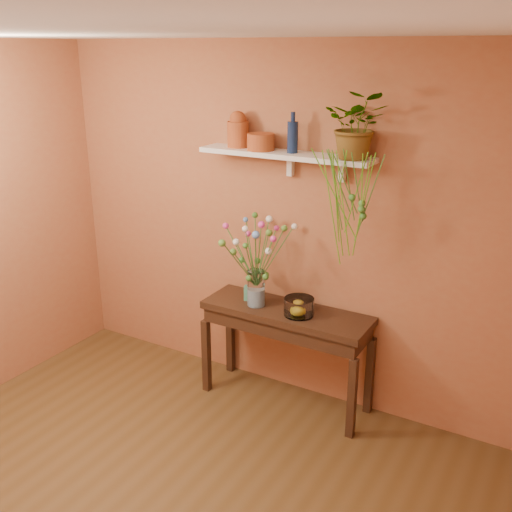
# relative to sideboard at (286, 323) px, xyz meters

# --- Properties ---
(room) EXTENTS (4.04, 4.04, 2.70)m
(room) POSITION_rel_sideboard_xyz_m (-0.14, -1.77, 0.68)
(room) COLOR #543A1E
(room) RESTS_ON ground
(sideboard) EXTENTS (1.29, 0.41, 0.78)m
(sideboard) POSITION_rel_sideboard_xyz_m (0.00, 0.00, 0.00)
(sideboard) COLOR #362015
(sideboard) RESTS_ON ground
(wall_shelf) EXTENTS (1.30, 0.24, 0.19)m
(wall_shelf) POSITION_rel_sideboard_xyz_m (-0.07, 0.10, 1.25)
(wall_shelf) COLOR white
(wall_shelf) RESTS_ON room
(terracotta_jug) EXTENTS (0.19, 0.19, 0.26)m
(terracotta_jug) POSITION_rel_sideboard_xyz_m (-0.48, 0.12, 1.39)
(terracotta_jug) COLOR #9A461E
(terracotta_jug) RESTS_ON wall_shelf
(terracotta_pot) EXTENTS (0.21, 0.21, 0.12)m
(terracotta_pot) POSITION_rel_sideboard_xyz_m (-0.27, 0.08, 1.33)
(terracotta_pot) COLOR #9A461E
(terracotta_pot) RESTS_ON wall_shelf
(blue_bottle) EXTENTS (0.08, 0.08, 0.28)m
(blue_bottle) POSITION_rel_sideboard_xyz_m (-0.03, 0.10, 1.38)
(blue_bottle) COLOR #122347
(blue_bottle) RESTS_ON wall_shelf
(spider_plant) EXTENTS (0.46, 0.42, 0.44)m
(spider_plant) POSITION_rel_sideboard_xyz_m (0.45, 0.08, 1.49)
(spider_plant) COLOR #3D772A
(spider_plant) RESTS_ON wall_shelf
(plant_fronds) EXTENTS (0.50, 0.23, 0.78)m
(plant_fronds) POSITION_rel_sideboard_xyz_m (0.50, -0.08, 1.03)
(plant_fronds) COLOR #3D772A
(plant_fronds) RESTS_ON wall_shelf
(glass_vase) EXTENTS (0.13, 0.13, 0.28)m
(glass_vase) POSITION_rel_sideboard_xyz_m (-0.24, -0.05, 0.23)
(glass_vase) COLOR white
(glass_vase) RESTS_ON sideboard
(bouquet) EXTENTS (0.52, 0.51, 0.54)m
(bouquet) POSITION_rel_sideboard_xyz_m (-0.24, -0.05, 0.59)
(bouquet) COLOR #386B28
(bouquet) RESTS_ON glass_vase
(glass_bowl) EXTENTS (0.22, 0.22, 0.13)m
(glass_bowl) POSITION_rel_sideboard_xyz_m (0.12, -0.04, 0.17)
(glass_bowl) COLOR white
(glass_bowl) RESTS_ON sideboard
(lemon) EXTENTS (0.08, 0.08, 0.08)m
(lemon) POSITION_rel_sideboard_xyz_m (0.12, -0.05, 0.16)
(lemon) COLOR yellow
(lemon) RESTS_ON glass_bowl
(carton) EXTENTS (0.07, 0.06, 0.12)m
(carton) POSITION_rel_sideboard_xyz_m (-0.34, 0.01, 0.17)
(carton) COLOR teal
(carton) RESTS_ON sideboard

